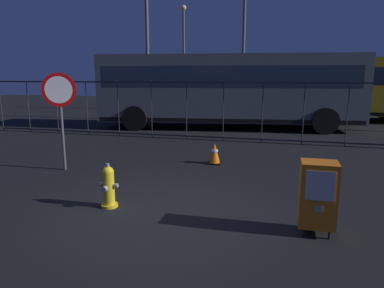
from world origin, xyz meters
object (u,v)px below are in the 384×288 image
at_px(fire_hydrant, 109,187).
at_px(street_light_far_right, 184,50).
at_px(street_light_near_right, 147,31).
at_px(street_light_far_left, 244,27).
at_px(stop_sign, 60,101).
at_px(traffic_cone, 214,153).
at_px(bus_near, 228,87).
at_px(bus_far, 313,85).
at_px(newspaper_box_primary, 318,194).

relative_size(fire_hydrant, street_light_far_right, 0.12).
bearing_deg(street_light_near_right, street_light_far_left, 34.51).
xyz_separation_m(stop_sign, traffic_cone, (3.27, 1.46, -1.34)).
height_order(traffic_cone, bus_near, bus_near).
xyz_separation_m(bus_near, bus_far, (3.67, 4.09, 0.00)).
xyz_separation_m(traffic_cone, bus_near, (-0.64, 6.19, 1.45)).
relative_size(street_light_near_right, street_light_far_left, 0.90).
distance_m(bus_near, street_light_far_left, 3.15).
distance_m(bus_near, street_light_far_right, 8.01).
height_order(stop_sign, bus_far, bus_far).
bearing_deg(traffic_cone, street_light_far_left, 91.73).
distance_m(bus_near, bus_far, 5.50).
height_order(newspaper_box_primary, street_light_near_right, street_light_near_right).
distance_m(bus_far, street_light_far_right, 8.22).
height_order(fire_hydrant, traffic_cone, fire_hydrant).
relative_size(stop_sign, street_light_near_right, 0.33).
bearing_deg(bus_near, street_light_near_right, -173.89).
xyz_separation_m(fire_hydrant, street_light_far_left, (0.90, 11.20, 3.98)).
xyz_separation_m(fire_hydrant, newspaper_box_primary, (3.25, -0.18, 0.22)).
bearing_deg(bus_far, fire_hydrant, -107.96).
bearing_deg(stop_sign, bus_near, 71.00).
relative_size(bus_near, street_light_far_left, 1.43).
height_order(traffic_cone, street_light_far_left, street_light_far_left).
bearing_deg(traffic_cone, street_light_near_right, 125.71).
relative_size(newspaper_box_primary, street_light_far_right, 0.16).
relative_size(stop_sign, street_light_far_right, 0.35).
xyz_separation_m(fire_hydrant, traffic_cone, (1.14, 3.31, -0.09)).
height_order(newspaper_box_primary, traffic_cone, newspaper_box_primary).
relative_size(fire_hydrant, newspaper_box_primary, 0.73).
xyz_separation_m(bus_near, street_light_far_left, (0.40, 1.70, 2.62)).
xyz_separation_m(bus_far, street_light_near_right, (-6.91, -4.89, 2.25)).
height_order(fire_hydrant, street_light_near_right, street_light_near_right).
bearing_deg(bus_far, street_light_near_right, -145.59).
height_order(bus_far, street_light_far_left, street_light_far_left).
distance_m(newspaper_box_primary, street_light_far_left, 12.21).
bearing_deg(traffic_cone, stop_sign, -155.93).
relative_size(newspaper_box_primary, stop_sign, 0.46).
distance_m(fire_hydrant, newspaper_box_primary, 3.26).
relative_size(street_light_far_left, street_light_far_right, 1.18).
xyz_separation_m(newspaper_box_primary, bus_far, (0.93, 13.77, 1.14)).
xyz_separation_m(bus_far, street_light_far_left, (-3.27, -2.39, 2.62)).
distance_m(street_light_far_left, street_light_far_right, 6.61).
xyz_separation_m(stop_sign, street_light_near_right, (-0.60, 6.85, 2.35)).
bearing_deg(bus_far, newspaper_box_primary, -94.75).
xyz_separation_m(stop_sign, street_light_far_left, (3.03, 9.35, 2.73)).
bearing_deg(stop_sign, traffic_cone, 24.07).
relative_size(fire_hydrant, bus_near, 0.07).
bearing_deg(street_light_near_right, stop_sign, -84.99).
bearing_deg(bus_far, street_light_far_left, -144.74).
distance_m(stop_sign, traffic_cone, 3.83).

